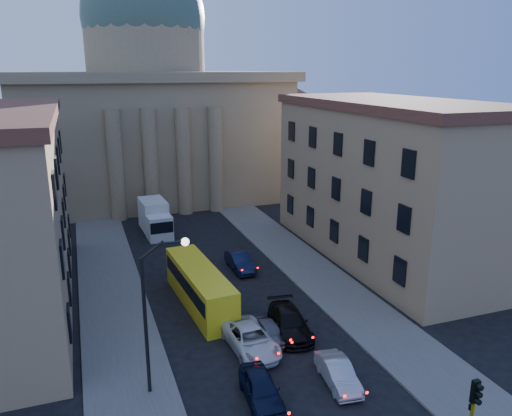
{
  "coord_description": "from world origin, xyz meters",
  "views": [
    {
      "loc": [
        -10.08,
        -16.41,
        17.29
      ],
      "look_at": [
        2.0,
        17.0,
        7.4
      ],
      "focal_mm": 35.0,
      "sensor_mm": 36.0,
      "label": 1
    }
  ],
  "objects_px": {
    "car_right_near": "(338,373)",
    "box_truck": "(155,219)",
    "street_lamp": "(155,305)",
    "car_left_near": "(261,389)",
    "city_bus": "(200,285)",
    "traffic_light": "(472,414)"
  },
  "relations": [
    {
      "from": "car_right_near",
      "to": "box_truck",
      "type": "bearing_deg",
      "value": 106.42
    },
    {
      "from": "street_lamp",
      "to": "car_left_near",
      "type": "relative_size",
      "value": 1.99
    },
    {
      "from": "car_left_near",
      "to": "city_bus",
      "type": "height_order",
      "value": "city_bus"
    },
    {
      "from": "traffic_light",
      "to": "box_truck",
      "type": "distance_m",
      "value": 38.82
    },
    {
      "from": "car_left_near",
      "to": "box_truck",
      "type": "bearing_deg",
      "value": 96.57
    },
    {
      "from": "street_lamp",
      "to": "box_truck",
      "type": "bearing_deg",
      "value": 81.47
    },
    {
      "from": "street_lamp",
      "to": "box_truck",
      "type": "height_order",
      "value": "street_lamp"
    },
    {
      "from": "car_left_near",
      "to": "car_right_near",
      "type": "xyz_separation_m",
      "value": [
        4.65,
        -0.03,
        -0.07
      ]
    },
    {
      "from": "city_bus",
      "to": "box_truck",
      "type": "bearing_deg",
      "value": 87.47
    },
    {
      "from": "car_left_near",
      "to": "city_bus",
      "type": "distance_m",
      "value": 12.34
    },
    {
      "from": "street_lamp",
      "to": "car_right_near",
      "type": "bearing_deg",
      "value": -15.87
    },
    {
      "from": "traffic_light",
      "to": "box_truck",
      "type": "xyz_separation_m",
      "value": [
        -8.07,
        37.96,
        -0.9
      ]
    },
    {
      "from": "traffic_light",
      "to": "box_truck",
      "type": "bearing_deg",
      "value": 102.01
    },
    {
      "from": "city_bus",
      "to": "box_truck",
      "type": "xyz_separation_m",
      "value": [
        -0.47,
        18.38,
        0.08
      ]
    },
    {
      "from": "box_truck",
      "to": "car_right_near",
      "type": "bearing_deg",
      "value": -82.82
    },
    {
      "from": "car_right_near",
      "to": "box_truck",
      "type": "height_order",
      "value": "box_truck"
    },
    {
      "from": "street_lamp",
      "to": "traffic_light",
      "type": "bearing_deg",
      "value": -39.18
    },
    {
      "from": "car_left_near",
      "to": "city_bus",
      "type": "bearing_deg",
      "value": 96.69
    },
    {
      "from": "traffic_light",
      "to": "street_lamp",
      "type": "xyz_separation_m",
      "value": [
        -12.27,
        10.0,
        2.7
      ]
    },
    {
      "from": "traffic_light",
      "to": "car_right_near",
      "type": "relative_size",
      "value": 1.04
    },
    {
      "from": "city_bus",
      "to": "traffic_light",
      "type": "bearing_deg",
      "value": -72.77
    },
    {
      "from": "traffic_light",
      "to": "box_truck",
      "type": "relative_size",
      "value": 0.65
    }
  ]
}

